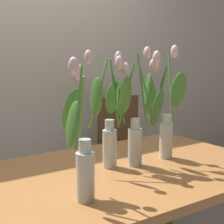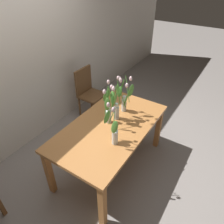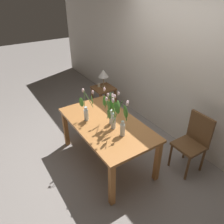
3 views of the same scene
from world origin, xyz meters
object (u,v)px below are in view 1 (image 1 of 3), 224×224
dining_table (106,191)px  tulip_vase_2 (81,153)px  tulip_vase_0 (112,119)px  tulip_vase_1 (138,122)px  dining_chair (125,145)px  tulip_vase_3 (163,118)px

dining_table → tulip_vase_2: bearing=-139.2°
tulip_vase_0 → tulip_vase_1: (0.11, -0.05, -0.02)m
dining_table → tulip_vase_0: size_ratio=2.92×
dining_table → dining_chair: size_ratio=1.72×
tulip_vase_3 → dining_chair: tulip_vase_3 is taller
tulip_vase_0 → tulip_vase_2: bearing=-140.0°
tulip_vase_1 → tulip_vase_2: (-0.41, -0.20, -0.04)m
dining_table → tulip_vase_0: 0.33m
dining_table → dining_chair: bearing=50.4°
dining_table → tulip_vase_1: 0.35m
tulip_vase_1 → tulip_vase_3: (0.19, 0.03, 0.00)m
tulip_vase_1 → tulip_vase_0: bearing=155.6°
tulip_vase_0 → dining_chair: bearing=51.2°
tulip_vase_2 → tulip_vase_3: size_ratio=0.90×
dining_table → dining_chair: (0.83, 1.01, -0.12)m
tulip_vase_2 → dining_chair: 1.66m
tulip_vase_0 → tulip_vase_3: 0.30m
tulip_vase_3 → tulip_vase_0: bearing=175.9°
tulip_vase_1 → tulip_vase_2: tulip_vase_1 is taller
tulip_vase_2 → tulip_vase_3: 0.64m
tulip_vase_3 → dining_table: bearing=-176.0°
tulip_vase_0 → dining_chair: tulip_vase_0 is taller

